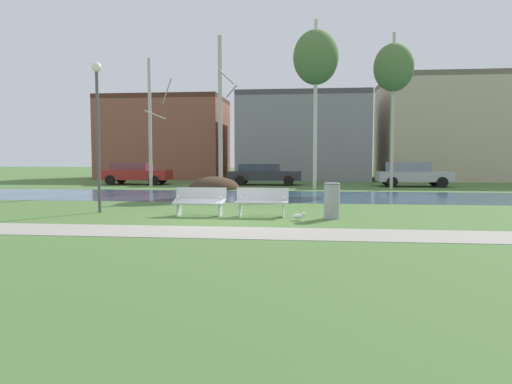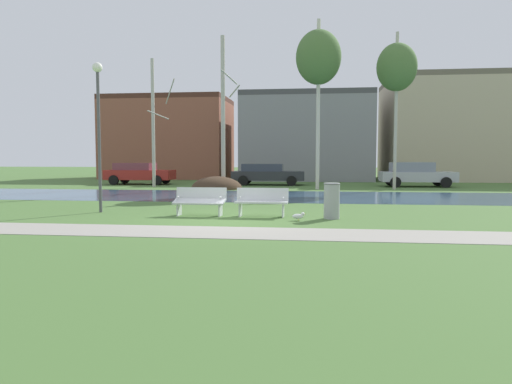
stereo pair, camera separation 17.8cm
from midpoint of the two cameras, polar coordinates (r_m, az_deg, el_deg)
The scene contains 19 objects.
ground_plane at distance 23.73m, azimuth 1.04°, elevation -0.20°, with size 120.00×120.00×0.00m, color #476B33.
paved_path_strip at distance 11.65m, azimuth -5.36°, elevation -4.78°, with size 60.00×1.82×0.01m, color gray.
river_band at distance 22.30m, azimuth 0.65°, elevation -0.47°, with size 80.00×6.63×0.01m, color #33516B.
soil_mound at distance 27.37m, azimuth -4.52°, elevation 0.38°, with size 2.93×2.60×1.43m, color #423021.
bench_left at distance 14.88m, azimuth -6.37°, elevation -1.02°, with size 1.61×0.58×0.87m.
bench_right at distance 14.56m, azimuth 1.05°, elevation -1.11°, with size 1.61×0.58×0.87m.
trash_bin at distance 14.25m, azimuth 9.37°, elevation -0.98°, with size 0.49×0.49×1.06m.
seagull at distance 13.74m, azimuth 5.46°, elevation -2.88°, with size 0.39×0.15×0.25m.
streetlamp at distance 16.52m, azimuth -17.98°, elevation 9.12°, with size 0.32×0.32×4.87m.
birch_far_left at distance 29.87m, azimuth -11.92°, elevation 8.17°, with size 1.52×2.38×7.72m.
birch_left at distance 28.21m, azimuth -3.73°, elevation 9.55°, with size 1.16×1.90×8.79m.
birch_center_left at distance 27.59m, azimuth 7.65°, elevation 15.53°, with size 2.49×2.49×9.37m.
birch_center at distance 28.36m, azimuth 16.62°, elevation 13.98°, with size 2.20×2.20×8.68m.
parked_van_nearest_red at distance 32.78m, azimuth -13.63°, elevation 2.23°, with size 4.42×2.16×1.42m.
parked_sedan_second_dark at distance 31.11m, azimuth 1.47°, elevation 2.21°, with size 4.67×2.12×1.37m.
parked_hatch_third_silver at distance 30.83m, azimuth 18.65°, elevation 2.06°, with size 4.43×2.06×1.50m.
building_brick_low at distance 42.35m, azimuth -10.18°, elevation 6.34°, with size 10.21×6.88×6.90m.
building_grey_warehouse at distance 40.06m, azimuth 6.24°, elevation 6.41°, with size 10.04×9.84×6.76m.
building_beige_block at distance 42.35m, azimuth 26.53°, elevation 6.70°, with size 16.58×9.00×7.98m.
Camera 2 is at (2.58, -13.52, 1.82)m, focal length 33.55 mm.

